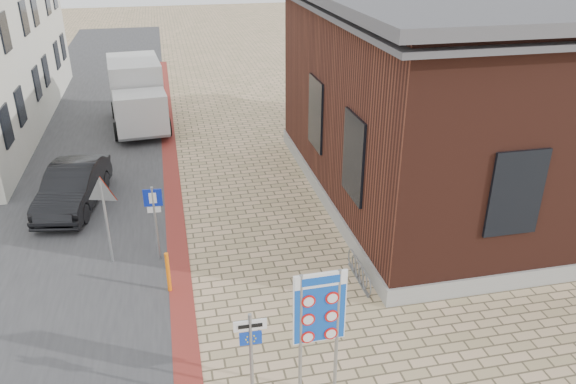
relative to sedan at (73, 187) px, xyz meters
name	(u,v)px	position (x,y,z in m)	size (l,w,h in m)	color
ground	(278,350)	(5.21, -8.42, -0.71)	(120.00, 120.00, 0.00)	tan
road_strip	(87,140)	(-0.29, 6.58, -0.70)	(7.00, 60.00, 0.02)	#38383A
curb_strip	(172,178)	(3.21, 1.58, -0.69)	(0.60, 40.00, 0.02)	maroon
brick_building	(497,91)	(14.20, -1.42, 2.78)	(13.00, 13.00, 6.80)	gray
bike_rack	(359,272)	(7.86, -6.22, -0.45)	(0.08, 1.80, 0.60)	slate
sedan	(73,187)	(0.00, 0.00, 0.00)	(1.50, 4.31, 1.42)	black
box_truck	(137,94)	(1.99, 8.12, 0.81)	(2.78, 5.81, 2.95)	slate
border_sign	(320,310)	(5.71, -9.92, 1.43)	(1.01, 0.08, 2.97)	gray
essen_sign	(251,348)	(4.41, -9.92, 0.78)	(0.61, 0.07, 2.27)	gray
parking_sign	(154,212)	(2.70, -4.01, 0.81)	(0.50, 0.08, 2.26)	gray
yield_sign	(103,199)	(1.41, -3.87, 1.26)	(0.89, 0.34, 2.57)	gray
bollard	(168,272)	(2.94, -5.62, -0.14)	(0.10, 0.10, 1.14)	orange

